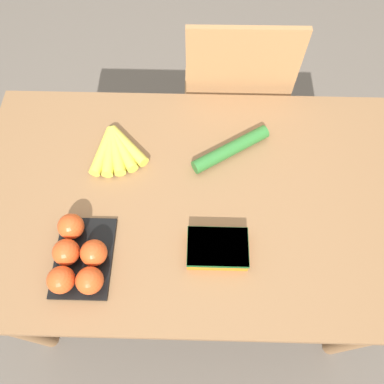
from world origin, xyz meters
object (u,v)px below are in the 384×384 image
(banana_bunch, at_px, (116,149))
(tomato_pack, at_px, (78,258))
(cucumber_near, at_px, (231,149))
(carrot_bag, at_px, (218,248))
(chair, at_px, (232,105))

(banana_bunch, distance_m, tomato_pack, 0.37)
(tomato_pack, bearing_deg, cucumber_near, 41.41)
(tomato_pack, height_order, carrot_bag, tomato_pack)
(tomato_pack, bearing_deg, banana_bunch, 81.32)
(chair, height_order, cucumber_near, chair)
(banana_bunch, bearing_deg, cucumber_near, 1.12)
(banana_bunch, bearing_deg, tomato_pack, -98.68)
(banana_bunch, xyz_separation_m, cucumber_near, (0.37, 0.01, 0.00))
(chair, height_order, tomato_pack, chair)
(tomato_pack, xyz_separation_m, cucumber_near, (0.43, 0.38, -0.02))
(banana_bunch, bearing_deg, chair, 45.58)
(chair, xyz_separation_m, cucumber_near, (-0.04, -0.41, 0.27))
(tomato_pack, bearing_deg, carrot_bag, 6.32)
(chair, height_order, banana_bunch, chair)
(banana_bunch, xyz_separation_m, carrot_bag, (0.32, -0.33, 0.01))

